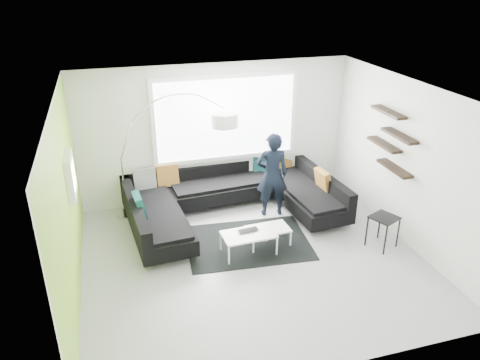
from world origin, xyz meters
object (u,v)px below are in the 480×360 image
side_table (382,232)px  person (272,175)px  arc_lamp (121,158)px  laptop (249,232)px  sectional_sofa (234,201)px  coffee_table (258,239)px

side_table → person: (-1.44, 1.66, 0.55)m
arc_lamp → laptop: size_ratio=6.51×
sectional_sofa → person: bearing=-5.5°
side_table → sectional_sofa: bearing=142.8°
person → laptop: person is taller
arc_lamp → side_table: size_ratio=4.16×
sectional_sofa → arc_lamp: 2.26m
coffee_table → laptop: size_ratio=3.12×
side_table → person: size_ratio=0.34×
arc_lamp → person: bearing=-2.3°
arc_lamp → person: size_ratio=1.43×
sectional_sofa → side_table: bearing=-41.8°
sectional_sofa → coffee_table: size_ratio=3.56×
arc_lamp → side_table: (4.18, -2.40, -0.91)m
coffee_table → person: size_ratio=0.69×
sectional_sofa → coffee_table: sectional_sofa is taller
arc_lamp → laptop: arc_lamp is taller
side_table → coffee_table: bearing=165.7°
person → laptop: 1.51m
side_table → laptop: size_ratio=1.56×
coffee_table → laptop: (-0.18, -0.05, 0.20)m
sectional_sofa → arc_lamp: (-1.98, 0.73, 0.82)m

